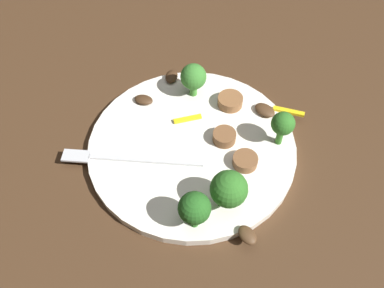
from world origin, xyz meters
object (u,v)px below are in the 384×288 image
(broccoli_floret_2, at_px, (195,209))
(broccoli_floret_3, at_px, (229,189))
(mushroom_0, at_px, (144,100))
(broccoli_floret_1, at_px, (193,77))
(plate, at_px, (192,147))
(mushroom_2, at_px, (265,110))
(mushroom_3, at_px, (247,235))
(sausage_slice_2, at_px, (230,101))
(mushroom_1, at_px, (172,76))
(pepper_strip_1, at_px, (188,119))
(fork, at_px, (121,159))
(sausage_slice_0, at_px, (224,137))
(sausage_slice_1, at_px, (244,163))
(broccoli_floret_0, at_px, (283,124))
(pepper_strip_0, at_px, (289,111))

(broccoli_floret_2, relative_size, broccoli_floret_3, 0.97)
(broccoli_floret_2, xyz_separation_m, mushroom_0, (0.14, -0.14, -0.03))
(broccoli_floret_1, bearing_deg, plate, 113.93)
(mushroom_2, bearing_deg, mushroom_3, 103.23)
(mushroom_2, distance_m, mushroom_3, 0.19)
(sausage_slice_2, distance_m, mushroom_1, 0.10)
(mushroom_2, bearing_deg, pepper_strip_1, 32.42)
(fork, xyz_separation_m, mushroom_2, (-0.14, -0.15, 0.00))
(mushroom_2, bearing_deg, sausage_slice_2, 7.46)
(mushroom_3, bearing_deg, plate, -39.62)
(sausage_slice_2, relative_size, pepper_strip_1, 0.91)
(broccoli_floret_1, relative_size, sausage_slice_0, 1.71)
(mushroom_1, distance_m, mushroom_2, 0.15)
(mushroom_0, bearing_deg, mushroom_3, 147.37)
(mushroom_0, relative_size, pepper_strip_1, 0.69)
(broccoli_floret_3, bearing_deg, sausage_slice_2, -69.29)
(broccoli_floret_3, height_order, sausage_slice_2, broccoli_floret_3)
(fork, bearing_deg, mushroom_3, 149.80)
(mushroom_1, xyz_separation_m, mushroom_2, (-0.15, 0.00, -0.00))
(broccoli_floret_1, relative_size, sausage_slice_1, 1.65)
(fork, height_order, mushroom_0, mushroom_0)
(plate, bearing_deg, mushroom_2, -126.14)
(pepper_strip_1, bearing_deg, mushroom_1, -48.01)
(broccoli_floret_2, distance_m, pepper_strip_1, 0.16)
(plate, xyz_separation_m, fork, (0.07, 0.06, 0.01))
(sausage_slice_1, bearing_deg, broccoli_floret_3, 91.53)
(mushroom_0, bearing_deg, broccoli_floret_0, -176.61)
(broccoli_floret_2, distance_m, broccoli_floret_3, 0.05)
(broccoli_floret_0, distance_m, broccoli_floret_1, 0.14)
(broccoli_floret_1, height_order, mushroom_0, broccoli_floret_1)
(fork, bearing_deg, pepper_strip_0, -155.57)
(sausage_slice_0, relative_size, sausage_slice_1, 0.97)
(fork, relative_size, mushroom_3, 6.82)
(mushroom_0, relative_size, mushroom_1, 1.02)
(plate, bearing_deg, sausage_slice_1, 176.95)
(broccoli_floret_2, xyz_separation_m, mushroom_3, (-0.06, -0.01, -0.03))
(mushroom_0, distance_m, mushroom_2, 0.17)
(fork, bearing_deg, sausage_slice_1, -178.92)
(pepper_strip_1, bearing_deg, mushroom_0, -3.35)
(broccoli_floret_3, relative_size, mushroom_1, 2.17)
(plate, bearing_deg, broccoli_floret_0, -153.37)
(sausage_slice_2, height_order, mushroom_2, sausage_slice_2)
(mushroom_2, relative_size, pepper_strip_0, 0.70)
(mushroom_1, bearing_deg, sausage_slice_1, 146.49)
(pepper_strip_1, bearing_deg, mushroom_2, -147.58)
(fork, xyz_separation_m, mushroom_0, (0.02, -0.10, 0.00))
(broccoli_floret_1, xyz_separation_m, mushroom_2, (-0.10, -0.01, -0.03))
(fork, distance_m, sausage_slice_0, 0.14)
(broccoli_floret_1, relative_size, pepper_strip_1, 1.35)
(mushroom_1, bearing_deg, pepper_strip_0, -176.80)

